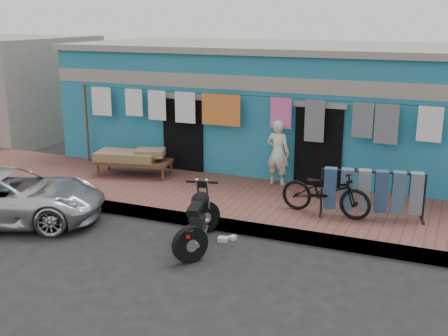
{
  "coord_description": "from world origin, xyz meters",
  "views": [
    {
      "loc": [
        4.3,
        -7.95,
        4.1
      ],
      "look_at": [
        0.0,
        2.0,
        1.15
      ],
      "focal_mm": 45.0,
      "sensor_mm": 36.0,
      "label": 1
    }
  ],
  "objects_px": {
    "seated_person": "(278,153)",
    "motorcycle": "(197,218)",
    "bicycle": "(326,186)",
    "charpoy": "(135,163)",
    "jeans_rack": "(372,193)",
    "car": "(5,196)"
  },
  "relations": [
    {
      "from": "car",
      "to": "bicycle",
      "type": "height_order",
      "value": "bicycle"
    },
    {
      "from": "charpoy",
      "to": "motorcycle",
      "type": "bearing_deg",
      "value": -42.65
    },
    {
      "from": "car",
      "to": "motorcycle",
      "type": "distance_m",
      "value": 4.16
    },
    {
      "from": "car",
      "to": "charpoy",
      "type": "xyz_separation_m",
      "value": [
        0.98,
        3.33,
        -0.0
      ]
    },
    {
      "from": "seated_person",
      "to": "bicycle",
      "type": "xyz_separation_m",
      "value": [
        1.53,
        -1.61,
        -0.18
      ]
    },
    {
      "from": "car",
      "to": "charpoy",
      "type": "relative_size",
      "value": 1.99
    },
    {
      "from": "seated_person",
      "to": "jeans_rack",
      "type": "distance_m",
      "value": 2.79
    },
    {
      "from": "car",
      "to": "seated_person",
      "type": "relative_size",
      "value": 2.63
    },
    {
      "from": "seated_person",
      "to": "motorcycle",
      "type": "bearing_deg",
      "value": 90.87
    },
    {
      "from": "car",
      "to": "charpoy",
      "type": "distance_m",
      "value": 3.47
    },
    {
      "from": "car",
      "to": "jeans_rack",
      "type": "distance_m",
      "value": 7.36
    },
    {
      "from": "bicycle",
      "to": "motorcycle",
      "type": "bearing_deg",
      "value": 141.57
    },
    {
      "from": "jeans_rack",
      "to": "motorcycle",
      "type": "bearing_deg",
      "value": -141.98
    },
    {
      "from": "motorcycle",
      "to": "seated_person",
      "type": "bearing_deg",
      "value": 69.16
    },
    {
      "from": "jeans_rack",
      "to": "charpoy",
      "type": "bearing_deg",
      "value": 172.73
    },
    {
      "from": "charpoy",
      "to": "car",
      "type": "bearing_deg",
      "value": -106.45
    },
    {
      "from": "seated_person",
      "to": "car",
      "type": "bearing_deg",
      "value": 48.08
    },
    {
      "from": "car",
      "to": "motorcycle",
      "type": "relative_size",
      "value": 2.22
    },
    {
      "from": "car",
      "to": "charpoy",
      "type": "height_order",
      "value": "car"
    },
    {
      "from": "bicycle",
      "to": "charpoy",
      "type": "bearing_deg",
      "value": 84.83
    },
    {
      "from": "charpoy",
      "to": "jeans_rack",
      "type": "height_order",
      "value": "jeans_rack"
    },
    {
      "from": "bicycle",
      "to": "motorcycle",
      "type": "distance_m",
      "value": 2.72
    }
  ]
}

